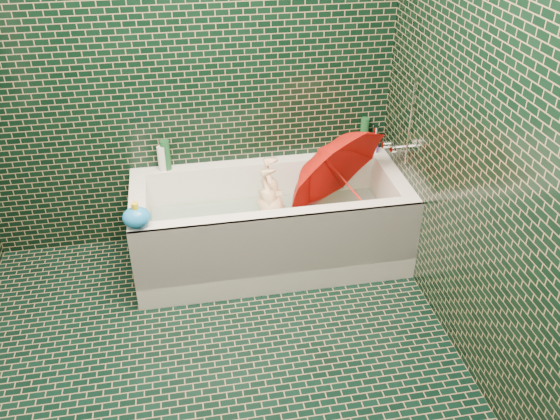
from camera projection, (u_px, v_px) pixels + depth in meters
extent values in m
plane|color=black|center=(218.00, 387.00, 3.01)|extent=(2.80, 2.80, 0.00)
plane|color=black|center=(183.00, 58.00, 3.49)|extent=(2.80, 0.00, 2.80)
plane|color=black|center=(504.00, 144.00, 2.53)|extent=(0.00, 2.80, 2.80)
cube|color=white|center=(271.00, 248.00, 3.88)|extent=(1.70, 0.75, 0.15)
cube|color=white|center=(262.00, 187.00, 4.01)|extent=(1.70, 0.10, 0.40)
cube|color=white|center=(280.00, 242.00, 3.47)|extent=(1.70, 0.10, 0.40)
cube|color=white|center=(391.00, 201.00, 3.86)|extent=(0.10, 0.55, 0.40)
cube|color=white|center=(141.00, 226.00, 3.61)|extent=(0.10, 0.55, 0.40)
cube|color=white|center=(281.00, 256.00, 3.47)|extent=(1.70, 0.02, 0.55)
cube|color=green|center=(271.00, 238.00, 3.84)|extent=(1.35, 0.47, 0.01)
cube|color=silver|center=(270.00, 219.00, 3.76)|extent=(1.48, 0.53, 0.00)
cylinder|color=silver|center=(402.00, 148.00, 3.66)|extent=(0.14, 0.05, 0.05)
cylinder|color=silver|center=(386.00, 145.00, 3.70)|extent=(0.05, 0.04, 0.04)
cylinder|color=silver|center=(410.00, 122.00, 3.46)|extent=(0.01, 0.01, 0.55)
imported|color=beige|center=(276.00, 220.00, 3.73)|extent=(0.86, 0.54, 0.29)
imported|color=red|center=(348.00, 185.00, 3.65)|extent=(0.95, 1.12, 1.01)
imported|color=white|center=(371.00, 150.00, 4.03)|extent=(0.14, 0.14, 0.28)
imported|color=#4E1E71|center=(372.00, 153.00, 4.00)|extent=(0.10, 0.11, 0.19)
imported|color=#164D25|center=(368.00, 154.00, 3.98)|extent=(0.18, 0.18, 0.18)
cylinder|color=#164D25|center=(364.00, 135.00, 3.94)|extent=(0.06, 0.06, 0.25)
cylinder|color=silver|center=(375.00, 139.00, 3.96)|extent=(0.05, 0.05, 0.19)
cylinder|color=#164D25|center=(166.00, 155.00, 3.75)|extent=(0.07, 0.07, 0.20)
cylinder|color=white|center=(162.00, 159.00, 3.75)|extent=(0.07, 0.07, 0.17)
ellipsoid|color=yellow|center=(357.00, 150.00, 3.95)|extent=(0.11, 0.10, 0.06)
sphere|color=yellow|center=(361.00, 144.00, 3.95)|extent=(0.04, 0.04, 0.04)
cone|color=orange|center=(363.00, 143.00, 3.96)|extent=(0.02, 0.03, 0.02)
ellipsoid|color=blue|center=(137.00, 217.00, 3.21)|extent=(0.19, 0.18, 0.12)
cylinder|color=yellow|center=(135.00, 207.00, 3.17)|extent=(0.04, 0.04, 0.04)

